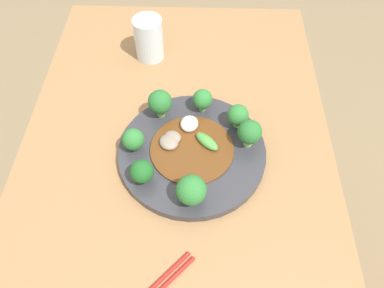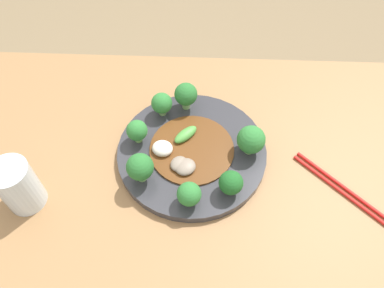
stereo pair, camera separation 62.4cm
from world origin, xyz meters
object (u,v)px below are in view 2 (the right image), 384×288
Objects in this scene: broccoli_west at (137,131)px; broccoli_southwest at (140,167)px; plate at (192,152)px; broccoli_east at (251,140)px; chopsticks at (348,193)px; stirfry_center at (185,150)px; broccoli_southeast at (231,183)px; broccoli_north at (186,95)px; broccoli_south at (190,194)px; broccoli_northwest at (162,103)px; drinking_glass at (18,186)px.

broccoli_southwest is (0.02, -0.09, 0.01)m from broccoli_west.
broccoli_east is at bearing 1.15° from plate.
broccoli_southwest is 0.40m from chopsticks.
plate is 5.58× the size of broccoli_west.
broccoli_southeast is at bearing -44.10° from stirfry_center.
broccoli_east reaches higher than plate.
broccoli_west reaches higher than plate.
plate is at bearing -81.18° from broccoli_north.
broccoli_southeast is at bearing -50.75° from plate.
broccoli_east reaches higher than chopsticks.
broccoli_east is at bearing 46.35° from broccoli_south.
broccoli_southeast is 1.03× the size of broccoli_south.
broccoli_east is 0.21m from chopsticks.
broccoli_north is at bearing 22.26° from broccoli_northwest.
plate is 0.32m from chopsticks.
broccoli_west is 0.43m from chopsticks.
broccoli_northwest is at bearing -157.74° from broccoli_north.
broccoli_north is at bearing 38.51° from drinking_glass.
broccoli_south reaches higher than chopsticks.
broccoli_northwest reaches higher than chopsticks.
plate is 4.63× the size of broccoli_north.
broccoli_north is (-0.02, 0.12, 0.05)m from plate.
broccoli_south is at bearing -71.89° from broccoli_northwest.
chopsticks is at bearing -24.95° from broccoli_northwest.
drinking_glass is (-0.20, -0.14, 0.00)m from broccoli_west.
broccoli_north is 0.61× the size of drinking_glass.
plate is at bearing 90.54° from broccoli_south.
chopsticks is at bearing -23.38° from broccoli_east.
broccoli_west is 0.18m from broccoli_south.
broccoli_southwest is at bearing -140.96° from stirfry_center.
broccoli_northwest is 0.12m from stirfry_center.
broccoli_north reaches higher than broccoli_west.
broccoli_north and broccoli_southwest have the same top height.
drinking_glass is 0.62m from chopsticks.
broccoli_north reaches higher than broccoli_south.
broccoli_west reaches higher than broccoli_south.
chopsticks is (0.19, -0.08, -0.05)m from broccoli_east.
broccoli_north reaches higher than plate.
stirfry_center is at bearing 39.04° from broccoli_southwest.
broccoli_northwest is (-0.14, 0.19, 0.00)m from broccoli_southeast.
drinking_glass reaches higher than broccoli_southeast.
broccoli_west is 0.82× the size of broccoli_southwest.
broccoli_north is at bearing 67.85° from broccoli_southwest.
broccoli_northwest is (-0.07, 0.21, 0.00)m from broccoli_south.
broccoli_north is 0.35× the size of chopsticks.
broccoli_south is at bearing -172.77° from chopsticks.
plate is 0.13m from broccoli_southeast.
plate is 4.60× the size of broccoli_east.
broccoli_south is 0.48× the size of drinking_glass.
drinking_glass is at bearing -176.26° from broccoli_southeast.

